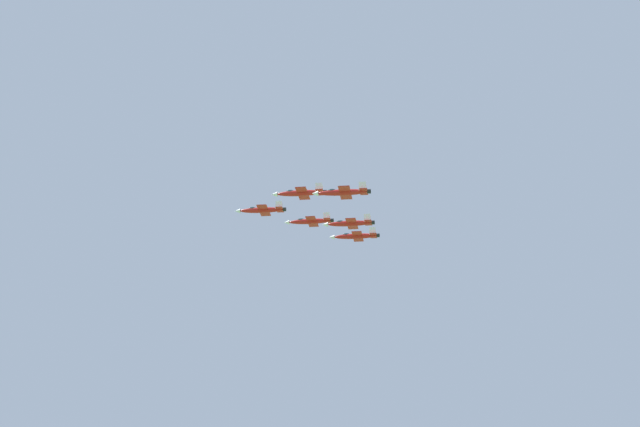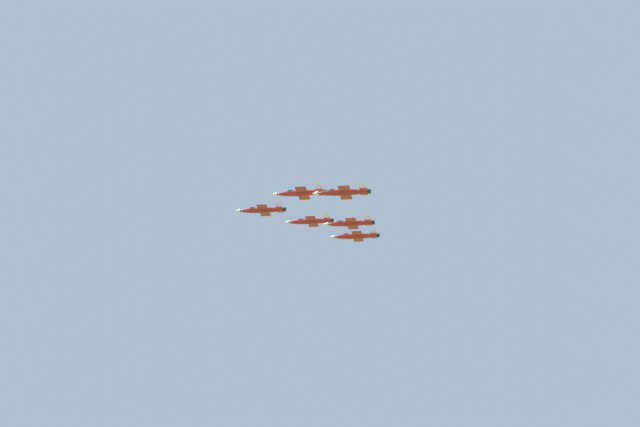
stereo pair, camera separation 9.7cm
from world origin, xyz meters
name	(u,v)px [view 2 (the right image)]	position (x,y,z in m)	size (l,w,h in m)	color
jet_lead	(262,210)	(-8.88, -28.91, 107.24)	(8.99, 14.75, 3.10)	red
jet_left_wingman	(300,193)	(2.50, -17.14, 107.65)	(9.34, 15.23, 3.20)	red
jet_right_wingman	(310,221)	(-18.67, -15.78, 107.19)	(9.03, 14.70, 3.09)	red
jet_left_outer	(343,192)	(13.89, -5.37, 103.06)	(9.40, 15.38, 3.23)	red
jet_right_outer	(355,236)	(-28.46, -2.65, 105.79)	(9.36, 15.28, 3.21)	red
jet_slot_rear	(350,223)	(-7.28, -4.01, 102.19)	(9.04, 14.73, 3.10)	red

